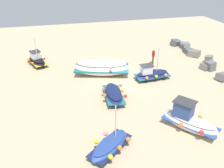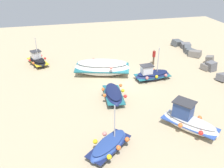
# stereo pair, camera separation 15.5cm
# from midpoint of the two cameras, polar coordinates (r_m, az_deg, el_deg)

# --- Properties ---
(ground_plane) EXTENTS (45.70, 45.70, 0.00)m
(ground_plane) POSITION_cam_midpoint_polar(r_m,az_deg,el_deg) (23.00, 3.57, 1.28)
(ground_plane) COLOR tan
(fishing_boat_0) EXTENTS (1.96, 3.56, 3.12)m
(fishing_boat_0) POSITION_cam_midpoint_polar(r_m,az_deg,el_deg) (22.98, 9.18, 2.29)
(fishing_boat_0) COLOR navy
(fishing_boat_0) RESTS_ON ground_plane
(fishing_boat_1) EXTENTS (3.42, 1.93, 0.92)m
(fishing_boat_1) POSITION_cam_midpoint_polar(r_m,az_deg,el_deg) (19.45, 0.14, -2.50)
(fishing_boat_1) COLOR navy
(fishing_boat_1) RESTS_ON ground_plane
(fishing_boat_2) EXTENTS (2.93, 3.17, 2.94)m
(fishing_boat_2) POSITION_cam_midpoint_polar(r_m,az_deg,el_deg) (14.65, -0.76, -14.45)
(fishing_boat_2) COLOR #2D4C9E
(fishing_boat_2) RESTS_ON ground_plane
(fishing_boat_3) EXTENTS (3.40, 2.43, 3.08)m
(fishing_boat_3) POSITION_cam_midpoint_polar(r_m,az_deg,el_deg) (27.06, -17.61, 5.35)
(fishing_boat_3) COLOR black
(fishing_boat_3) RESTS_ON ground_plane
(fishing_boat_4) EXTENTS (3.87, 3.43, 2.00)m
(fishing_boat_4) POSITION_cam_midpoint_polar(r_m,az_deg,el_deg) (16.96, 17.60, -8.25)
(fishing_boat_4) COLOR white
(fishing_boat_4) RESTS_ON ground_plane
(fishing_boat_5) EXTENTS (3.55, 5.81, 1.50)m
(fishing_boat_5) POSITION_cam_midpoint_polar(r_m,az_deg,el_deg) (23.52, -2.66, 3.92)
(fishing_boat_5) COLOR white
(fishing_boat_5) RESTS_ON ground_plane
(person_walking) EXTENTS (0.32, 0.32, 1.70)m
(person_walking) POSITION_cam_midpoint_polar(r_m,az_deg,el_deg) (26.16, 9.63, 6.66)
(person_walking) COLOR brown
(person_walking) RESTS_ON ground_plane
(breakwater_rocks) EXTENTS (17.85, 2.77, 1.29)m
(breakwater_rocks) POSITION_cam_midpoint_polar(r_m,az_deg,el_deg) (26.73, 22.59, 3.94)
(breakwater_rocks) COLOR #4C5156
(breakwater_rocks) RESTS_ON ground_plane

